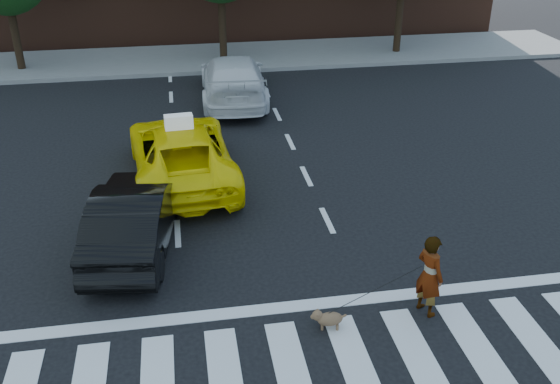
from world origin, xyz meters
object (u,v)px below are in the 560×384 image
object	(u,v)px
taxi	(181,152)
woman	(429,275)
black_sedan	(133,217)
dog	(327,318)
white_suv	(233,79)

from	to	relation	value
taxi	woman	bearing A→B (deg)	119.44
black_sedan	dog	bearing A→B (deg)	142.80
black_sedan	white_suv	bearing A→B (deg)	-101.31
black_sedan	woman	size ratio (longest dim) A/B	2.67
taxi	black_sedan	size ratio (longest dim) A/B	1.25
woman	dog	distance (m)	1.85
white_suv	taxi	bearing A→B (deg)	74.72
woman	black_sedan	bearing A→B (deg)	35.73
woman	dog	bearing A→B (deg)	71.47
black_sedan	white_suv	world-z (taller)	white_suv
taxi	white_suv	world-z (taller)	white_suv
taxi	dog	distance (m)	6.44
taxi	white_suv	distance (m)	5.84
white_suv	dog	xyz separation A→B (m)	(0.34, -11.59, -0.53)
white_suv	dog	bearing A→B (deg)	94.59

